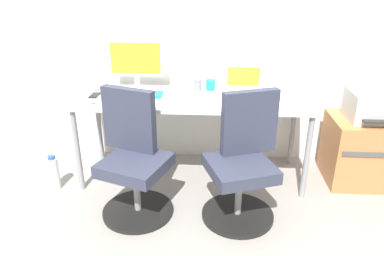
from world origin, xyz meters
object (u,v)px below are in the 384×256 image
(office_chair_left, at_px, (134,160))
(side_cabinet, at_px, (363,150))
(desktop_monitor, at_px, (136,61))
(coffee_mug, at_px, (211,85))
(water_bottle_on_floor, at_px, (54,173))
(printer, at_px, (372,106))
(office_chair_right, at_px, (243,163))
(open_laptop, at_px, (244,86))

(office_chair_left, height_order, side_cabinet, office_chair_left)
(desktop_monitor, xyz_separation_m, coffee_mug, (0.65, 0.01, -0.20))
(coffee_mug, bearing_deg, desktop_monitor, -179.15)
(water_bottle_on_floor, relative_size, coffee_mug, 3.37)
(side_cabinet, height_order, water_bottle_on_floor, side_cabinet)
(printer, xyz_separation_m, coffee_mug, (-1.33, 0.19, 0.10))
(printer, height_order, water_bottle_on_floor, printer)
(office_chair_right, relative_size, water_bottle_on_floor, 3.03)
(office_chair_left, xyz_separation_m, printer, (1.88, 0.55, 0.27))
(desktop_monitor, xyz_separation_m, open_laptop, (0.94, -0.04, -0.20))
(office_chair_right, xyz_separation_m, desktop_monitor, (-0.91, 0.73, 0.57))
(side_cabinet, height_order, coffee_mug, coffee_mug)
(office_chair_right, bearing_deg, coffee_mug, 109.02)
(office_chair_left, distance_m, printer, 1.98)
(desktop_monitor, distance_m, coffee_mug, 0.68)
(printer, height_order, open_laptop, open_laptop)
(side_cabinet, height_order, desktop_monitor, desktop_monitor)
(printer, distance_m, desktop_monitor, 2.01)
(side_cabinet, distance_m, coffee_mug, 1.44)
(office_chair_right, xyz_separation_m, side_cabinet, (1.08, 0.55, -0.14))
(printer, relative_size, water_bottle_on_floor, 1.29)
(printer, relative_size, desktop_monitor, 0.83)
(side_cabinet, xyz_separation_m, coffee_mug, (-1.33, 0.19, 0.51))
(desktop_monitor, bearing_deg, coffee_mug, 0.85)
(office_chair_right, distance_m, desktop_monitor, 1.30)
(water_bottle_on_floor, height_order, coffee_mug, coffee_mug)
(office_chair_left, bearing_deg, coffee_mug, 53.44)
(side_cabinet, relative_size, printer, 1.50)
(office_chair_right, relative_size, printer, 2.35)
(side_cabinet, height_order, open_laptop, open_laptop)
(open_laptop, bearing_deg, desktop_monitor, 177.41)
(office_chair_right, height_order, water_bottle_on_floor, office_chair_right)
(side_cabinet, distance_m, open_laptop, 1.17)
(office_chair_left, distance_m, open_laptop, 1.15)
(water_bottle_on_floor, distance_m, coffee_mug, 1.54)
(printer, bearing_deg, desktop_monitor, 174.87)
(open_laptop, distance_m, coffee_mug, 0.29)
(side_cabinet, bearing_deg, office_chair_right, -152.86)
(printer, distance_m, coffee_mug, 1.35)
(water_bottle_on_floor, height_order, desktop_monitor, desktop_monitor)
(office_chair_left, relative_size, coffee_mug, 10.22)
(water_bottle_on_floor, relative_size, open_laptop, 1.00)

